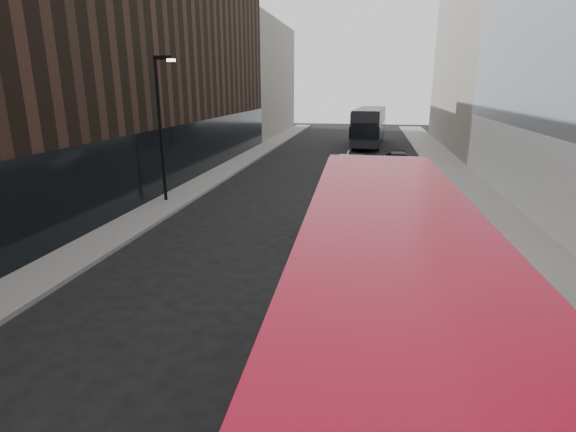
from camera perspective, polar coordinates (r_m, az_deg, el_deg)
The scene contains 11 objects.
sidewalk_right at distance 29.03m, azimuth 21.29°, elevation 3.77°, with size 3.00×80.00×0.15m, color slate.
sidewalk_left at distance 30.14m, azimuth -9.07°, elevation 5.10°, with size 2.00×80.00×0.15m, color slate.
building_victorian at distance 48.01m, azimuth 23.06°, elevation 19.63°, with size 6.50×24.00×21.00m.
building_left_mid at distance 35.53m, azimuth -12.44°, elevation 17.82°, with size 5.00×24.00×14.00m, color black.
building_left_far at distance 56.51m, azimuth -3.57°, elevation 16.91°, with size 5.00×20.00×13.00m, color slate.
street_lamp at distance 23.26m, azimuth -15.78°, elevation 11.68°, with size 1.06×0.22×7.00m.
red_bus at distance 6.83m, azimuth 12.24°, elevation -14.57°, with size 2.77×10.44×4.19m.
grey_bus at distance 46.18m, azimuth 10.28°, elevation 11.21°, with size 3.46×11.47×3.66m.
car_a at distance 17.68m, azimuth 5.66°, elevation -0.61°, with size 1.62×4.03×1.37m, color black.
car_b at distance 29.36m, azimuth 8.05°, elevation 6.15°, with size 1.55×4.44×1.46m, color gray.
car_c at distance 32.48m, azimuth 13.83°, elevation 6.64°, with size 1.79×4.39×1.27m, color black.
Camera 1 is at (1.86, -2.90, 5.77)m, focal length 28.00 mm.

